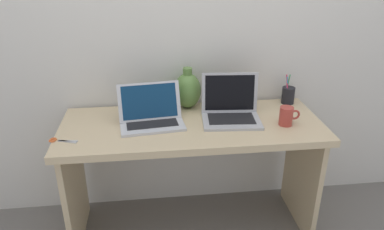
% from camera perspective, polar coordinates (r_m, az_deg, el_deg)
% --- Properties ---
extents(ground_plane, '(6.00, 6.00, 0.00)m').
position_cam_1_polar(ground_plane, '(2.45, -0.00, -16.88)').
color(ground_plane, slate).
extents(back_wall, '(4.40, 0.04, 2.40)m').
position_cam_1_polar(back_wall, '(2.20, -1.03, 13.56)').
color(back_wall, silver).
rests_on(back_wall, ground).
extents(desk, '(1.46, 0.58, 0.73)m').
position_cam_1_polar(desk, '(2.11, -0.00, -5.14)').
color(desk, '#D1B78C').
rests_on(desk, ground).
extents(laptop_left, '(0.37, 0.27, 0.21)m').
position_cam_1_polar(laptop_left, '(2.03, -6.46, 0.20)').
color(laptop_left, silver).
rests_on(laptop_left, desk).
extents(laptop_right, '(0.34, 0.28, 0.25)m').
position_cam_1_polar(laptop_right, '(2.09, 6.04, 1.19)').
color(laptop_right, '#B2B2B7').
rests_on(laptop_right, desk).
extents(green_vase, '(0.16, 0.16, 0.25)m').
position_cam_1_polar(green_vase, '(2.21, -0.70, 3.91)').
color(green_vase, '#5B843D').
rests_on(green_vase, desk).
extents(coffee_mug, '(0.12, 0.07, 0.10)m').
position_cam_1_polar(coffee_mug, '(2.07, 14.55, -0.14)').
color(coffee_mug, '#B23D33').
rests_on(coffee_mug, desk).
extents(pen_cup, '(0.08, 0.08, 0.19)m').
position_cam_1_polar(pen_cup, '(2.36, 14.75, 3.05)').
color(pen_cup, black).
rests_on(pen_cup, desk).
extents(scissors, '(0.15, 0.07, 0.01)m').
position_cam_1_polar(scissors, '(1.97, -20.18, -3.75)').
color(scissors, '#B7B7BC').
rests_on(scissors, desk).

